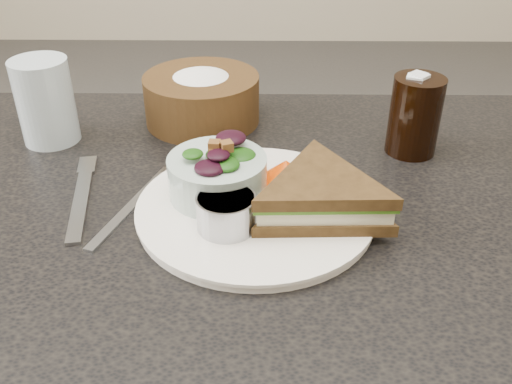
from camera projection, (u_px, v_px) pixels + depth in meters
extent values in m
cylinder|color=white|center=(256.00, 209.00, 0.67)|extent=(0.28, 0.28, 0.01)
cylinder|color=#9B9DA4|center=(226.00, 212.00, 0.62)|extent=(0.08, 0.08, 0.04)
cone|color=#FD4A03|center=(286.00, 171.00, 0.70)|extent=(0.08, 0.08, 0.03)
cube|color=#A3A4A6|center=(81.00, 201.00, 0.69)|extent=(0.05, 0.17, 0.00)
cube|color=#ACB1B9|center=(132.00, 205.00, 0.68)|extent=(0.07, 0.18, 0.00)
cylinder|color=silver|center=(45.00, 101.00, 0.80)|extent=(0.08, 0.08, 0.12)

